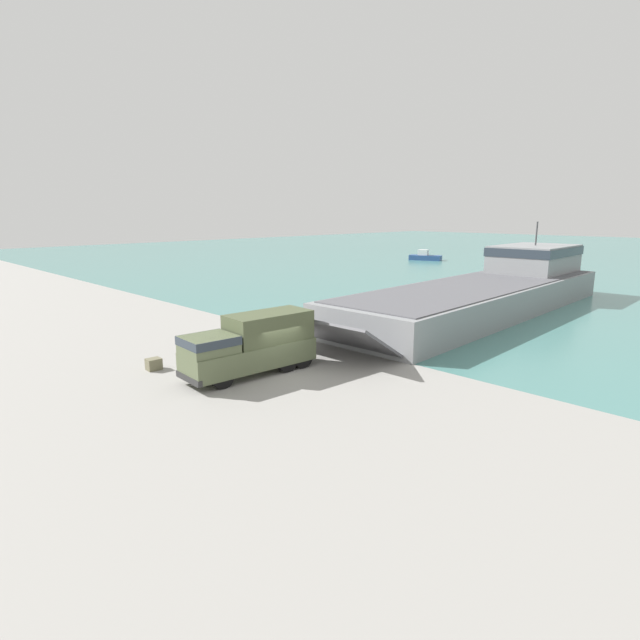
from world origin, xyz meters
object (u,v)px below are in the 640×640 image
Objects in this scene: landing_craft at (492,288)px; soldier_on_ramp at (220,348)px; moored_boat_a at (425,257)px; military_truck at (252,344)px; cargo_crate at (154,364)px.

soldier_on_ramp is at bearing -97.86° from landing_craft.
military_truck is at bearing 6.21° from moored_boat_a.
cargo_crate is (26.20, -66.72, -0.31)m from moored_boat_a.
landing_craft is at bearing 20.90° from moored_boat_a.
cargo_crate is at bearing -100.33° from landing_craft.
landing_craft reaches higher than moored_boat_a.
landing_craft is 5.05× the size of military_truck.
cargo_crate is at bearing 93.22° from soldier_on_ramp.
soldier_on_ramp is 0.27× the size of moored_boat_a.
cargo_crate is (-1.70, -3.23, -0.62)m from soldier_on_ramp.
soldier_on_ramp is at bearing 62.19° from cargo_crate.
moored_boat_a is 71.68m from cargo_crate.
military_truck is 1.24× the size of moored_boat_a.
military_truck reaches higher than cargo_crate.
military_truck is at bearing 37.62° from cargo_crate.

